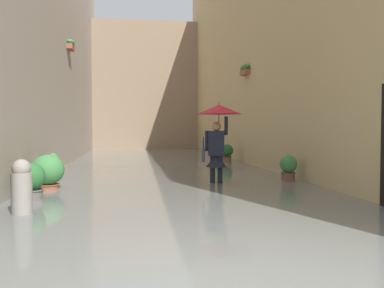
{
  "coord_description": "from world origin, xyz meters",
  "views": [
    {
      "loc": [
        1.03,
        3.24,
        1.47
      ],
      "look_at": [
        -0.41,
        -6.12,
        1.09
      ],
      "focal_mm": 38.37,
      "sensor_mm": 36.0,
      "label": 1
    }
  ],
  "objects": [
    {
      "name": "potted_plant_far_right",
      "position": [
        2.8,
        -4.57,
        0.45
      ],
      "size": [
        0.49,
        0.49,
        0.82
      ],
      "color": "#66605B",
      "rests_on": "ground_plane"
    },
    {
      "name": "building_facade_far",
      "position": [
        0.0,
        -23.06,
        4.02
      ],
      "size": [
        10.05,
        1.8,
        8.03
      ],
      "primitive_type": "cube",
      "color": "gray",
      "rests_on": "ground_plane"
    },
    {
      "name": "ground_plane",
      "position": [
        0.0,
        -11.08,
        0.0
      ],
      "size": [
        60.0,
        60.0,
        0.0
      ],
      "primitive_type": "plane",
      "color": "#605B56"
    },
    {
      "name": "mooring_bollard",
      "position": [
        2.66,
        -3.31,
        0.49
      ],
      "size": [
        0.31,
        0.31,
        0.99
      ],
      "color": "gray",
      "rests_on": "ground_plane"
    },
    {
      "name": "person_wading",
      "position": [
        -1.05,
        -6.28,
        1.48
      ],
      "size": [
        1.08,
        1.08,
        2.08
      ],
      "color": "#2D2319",
      "rests_on": "ground_plane"
    },
    {
      "name": "potted_plant_mid_right",
      "position": [
        2.75,
        -5.82,
        0.5
      ],
      "size": [
        0.69,
        0.69,
        0.9
      ],
      "color": "#9E563D",
      "rests_on": "ground_plane"
    },
    {
      "name": "potted_plant_mid_left",
      "position": [
        -2.68,
        -12.05,
        0.47
      ],
      "size": [
        0.46,
        0.46,
        0.83
      ],
      "color": "brown",
      "rests_on": "ground_plane"
    },
    {
      "name": "potted_plant_far_left",
      "position": [
        -2.87,
        -6.4,
        0.44
      ],
      "size": [
        0.43,
        0.43,
        0.79
      ],
      "color": "brown",
      "rests_on": "ground_plane"
    },
    {
      "name": "potted_plant_near_right",
      "position": [
        2.94,
        -7.51,
        0.43
      ],
      "size": [
        0.34,
        0.34,
        0.83
      ],
      "color": "brown",
      "rests_on": "ground_plane"
    },
    {
      "name": "potted_plant_near_left",
      "position": [
        -2.88,
        -14.45,
        0.47
      ],
      "size": [
        0.48,
        0.48,
        0.8
      ],
      "color": "#9E563D",
      "rests_on": "ground_plane"
    },
    {
      "name": "building_facade_left",
      "position": [
        -4.13,
        -11.08,
        5.0
      ],
      "size": [
        2.04,
        26.16,
        9.99
      ],
      "color": "tan",
      "rests_on": "ground_plane"
    },
    {
      "name": "flood_water",
      "position": [
        0.0,
        -11.08,
        0.07
      ],
      "size": [
        7.25,
        28.16,
        0.15
      ],
      "primitive_type": "cube",
      "color": "slate",
      "rests_on": "ground_plane"
    }
  ]
}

